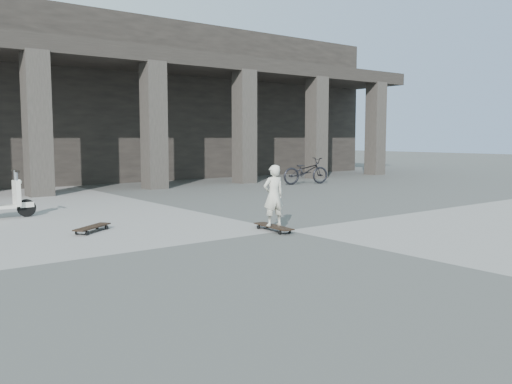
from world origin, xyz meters
TOP-DOWN VIEW (x-y plane):
  - ground at (0.00, 0.00)m, footprint 90.00×90.00m
  - colonnade at (-0.00, 13.77)m, footprint 28.00×8.82m
  - longboard at (-0.25, 0.09)m, footprint 0.31×0.97m
  - skateboard_spare at (-2.80, 1.94)m, footprint 0.83×0.69m
  - child at (-0.25, 0.09)m, footprint 0.43×0.32m
  - bicycle at (6.70, 6.72)m, footprint 1.85×0.96m

SIDE VIEW (x-z plane):
  - ground at x=0.00m, z-range 0.00..0.00m
  - longboard at x=-0.25m, z-range 0.03..0.12m
  - skateboard_spare at x=-2.80m, z-range 0.03..0.13m
  - bicycle at x=6.70m, z-range 0.00..0.93m
  - child at x=-0.25m, z-range 0.10..1.16m
  - colonnade at x=0.00m, z-range 0.03..6.03m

